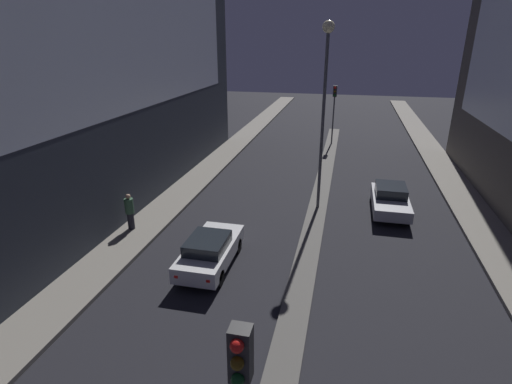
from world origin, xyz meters
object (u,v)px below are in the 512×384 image
object	(u,v)px
traffic_light_mid	(334,102)
car_right_lane	(390,199)
pedestrian_on_left_sidewalk	(130,211)
street_lamp	(325,82)
car_left_lane	(210,250)

from	to	relation	value
traffic_light_mid	car_right_lane	bearing A→B (deg)	-74.81
traffic_light_mid	pedestrian_on_left_sidewalk	xyz separation A→B (m)	(-8.43, -19.00, -2.59)
street_lamp	pedestrian_on_left_sidewalk	size ratio (longest dim) A/B	5.30
street_lamp	pedestrian_on_left_sidewalk	distance (m)	11.17
traffic_light_mid	pedestrian_on_left_sidewalk	world-z (taller)	traffic_light_mid
street_lamp	car_right_lane	size ratio (longest dim) A/B	2.27
traffic_light_mid	street_lamp	xyz separation A→B (m)	(0.00, -14.23, 2.98)
street_lamp	car_right_lane	bearing A→B (deg)	6.76
car_right_lane	pedestrian_on_left_sidewalk	size ratio (longest dim) A/B	2.34
car_left_lane	car_right_lane	xyz separation A→B (m)	(7.48, 7.32, -0.01)
street_lamp	car_left_lane	distance (m)	9.82
car_left_lane	car_right_lane	world-z (taller)	car_left_lane
car_left_lane	street_lamp	bearing A→B (deg)	61.45
traffic_light_mid	street_lamp	world-z (taller)	street_lamp
traffic_light_mid	street_lamp	size ratio (longest dim) A/B	0.52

